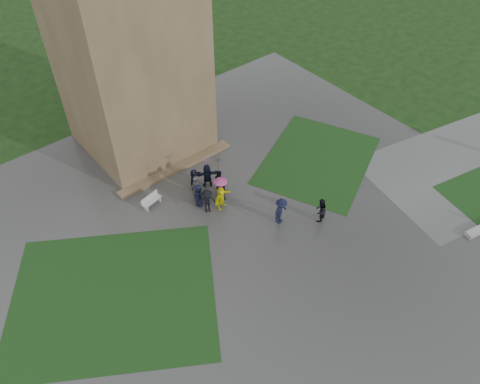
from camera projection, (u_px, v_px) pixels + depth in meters
ground at (277, 263)px, 27.21m from camera, size 120.00×120.00×0.00m
plaza at (255, 242)px, 28.31m from camera, size 34.00×34.00×0.02m
lawn_inset_left at (113, 296)px, 25.56m from camera, size 14.10×13.46×0.01m
lawn_inset_right at (317, 160)px, 33.83m from camera, size 11.12×10.15×0.01m
tower at (124, 26)px, 29.28m from camera, size 8.00×8.00×18.00m
tower_plinth at (176, 168)px, 33.01m from camera, size 9.00×0.80×0.22m
bench at (151, 200)px, 30.28m from camera, size 1.47×0.73×0.82m
visitor_cluster at (209, 184)px, 30.32m from camera, size 3.01×3.67×2.66m
pedestrian_mid at (281, 211)px, 28.83m from camera, size 1.39×0.99×1.94m
pedestrian_near at (320, 210)px, 29.01m from camera, size 0.96×0.72×1.75m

